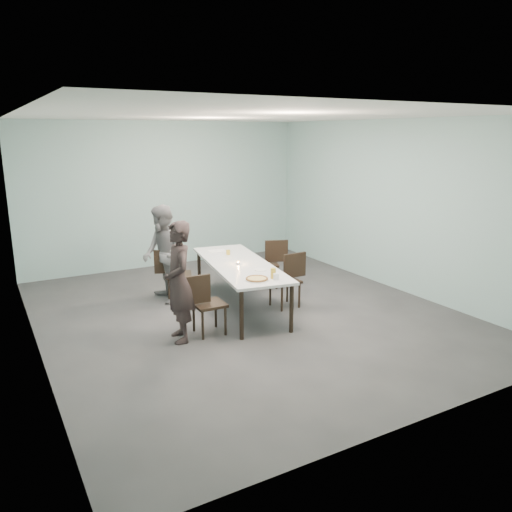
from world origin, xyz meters
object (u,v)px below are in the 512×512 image
tealight (238,263)px  chair_far_left (174,271)px  amber_tumbler (228,252)px  diner_far (163,254)px  chair_far_right (270,260)px  water_tumbler (276,277)px  pizza (257,279)px  table (239,266)px  diner_near (179,282)px  beer_glass (273,273)px  side_plate (260,270)px  chair_near_right (289,276)px  chair_near_left (204,300)px

tealight → chair_far_left: bearing=126.2°
amber_tumbler → diner_far: bearing=162.6°
chair_far_right → water_tumbler: 2.12m
pizza → chair_far_right: bearing=53.8°
table → chair_far_right: size_ratio=3.12×
tealight → diner_near: bearing=-151.3°
pizza → table: bearing=76.8°
chair_far_right → beer_glass: beer_glass is taller
diner_near → side_plate: 1.40m
pizza → water_tumbler: bearing=-26.2°
table → amber_tumbler: (0.10, 0.60, 0.10)m
chair_far_left → pizza: 1.98m
chair_near_right → side_plate: chair_near_right is taller
chair_near_left → chair_far_left: (0.17, 1.64, 0.00)m
diner_far → side_plate: 1.78m
chair_near_left → water_tumbler: 1.06m
diner_near → amber_tumbler: (1.39, 1.34, -0.03)m
diner_near → tealight: (1.25, 0.68, -0.05)m
table → amber_tumbler: bearing=80.8°
chair_far_left → side_plate: 1.70m
chair_far_right → water_tumbler: (-1.01, -1.83, 0.29)m
chair_far_right → pizza: 2.14m
table → side_plate: (0.08, -0.53, 0.06)m
chair_far_left → pizza: (0.54, -1.88, 0.27)m
table → diner_near: diner_near is taller
diner_far → tealight: size_ratio=28.99×
chair_far_right → tealight: 1.38m
diner_near → pizza: size_ratio=4.84×
side_plate → diner_far: bearing=125.1°
chair_far_left → pizza: bearing=-54.1°
pizza → chair_near_right: bearing=34.3°
tealight → diner_far: bearing=132.1°
table → water_tumbler: (0.02, -1.08, 0.10)m
table → water_tumbler: 1.09m
diner_near → beer_glass: (1.32, -0.26, 0.00)m
table → beer_glass: size_ratio=18.09×
pizza → tealight: bearing=79.1°
side_plate → amber_tumbler: size_ratio=2.25×
diner_near → side_plate: diner_near is taller
pizza → beer_glass: (0.25, -0.03, 0.06)m
water_tumbler → table: bearing=90.9°
chair_near_right → water_tumbler: bearing=45.1°
amber_tumbler → diner_near: bearing=-136.2°
chair_near_right → tealight: chair_near_right is taller
beer_glass → pizza: bearing=172.2°
side_plate → tealight: tealight is taller
table → pizza: 0.99m
side_plate → tealight: size_ratio=3.21×
chair_near_left → chair_near_right: size_ratio=1.00×
side_plate → water_tumbler: (-0.06, -0.56, 0.04)m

